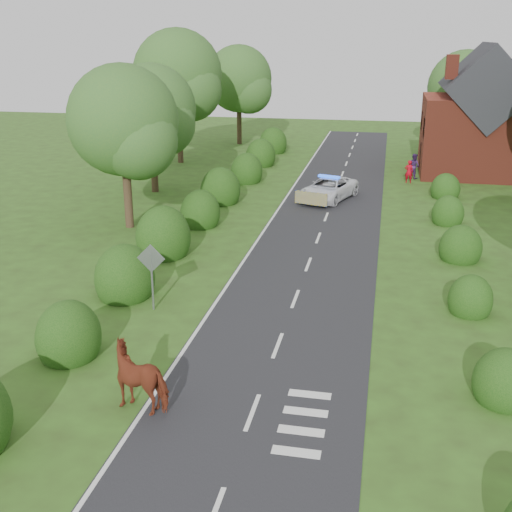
% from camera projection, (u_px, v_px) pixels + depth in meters
% --- Properties ---
extents(ground, '(120.00, 120.00, 0.00)m').
position_uv_depth(ground, '(278.00, 346.00, 20.92)').
color(ground, '#31451B').
extents(road, '(6.00, 70.00, 0.02)m').
position_uv_depth(road, '(324.00, 222.00, 34.81)').
color(road, black).
rests_on(road, ground).
extents(road_markings, '(4.96, 70.00, 0.01)m').
position_uv_depth(road_markings, '(289.00, 231.00, 33.19)').
color(road_markings, white).
rests_on(road_markings, road).
extents(hedgerow_left, '(2.75, 50.41, 3.00)m').
position_uv_depth(hedgerow_left, '(191.00, 218.00, 32.74)').
color(hedgerow_left, '#153F0F').
rests_on(hedgerow_left, ground).
extents(hedgerow_right, '(2.10, 45.78, 2.10)m').
position_uv_depth(hedgerow_right, '(458.00, 240.00, 29.87)').
color(hedgerow_right, '#153F0F').
rests_on(hedgerow_right, ground).
extents(tree_left_a, '(5.74, 5.60, 8.38)m').
position_uv_depth(tree_left_a, '(127.00, 125.00, 32.01)').
color(tree_left_a, '#332316').
rests_on(tree_left_a, ground).
extents(tree_left_b, '(5.74, 5.60, 8.07)m').
position_uv_depth(tree_left_b, '(154.00, 113.00, 39.80)').
color(tree_left_b, '#332316').
rests_on(tree_left_b, ground).
extents(tree_left_c, '(6.97, 6.80, 10.22)m').
position_uv_depth(tree_left_c, '(181.00, 78.00, 48.83)').
color(tree_left_c, '#332316').
rests_on(tree_left_c, ground).
extents(tree_left_d, '(6.15, 6.00, 8.89)m').
position_uv_depth(tree_left_d, '(241.00, 82.00, 57.93)').
color(tree_left_d, '#332316').
rests_on(tree_left_d, ground).
extents(tree_right_c, '(6.15, 6.00, 8.58)m').
position_uv_depth(tree_right_c, '(468.00, 90.00, 52.48)').
color(tree_right_c, '#332316').
rests_on(tree_right_c, ground).
extents(road_sign, '(1.06, 0.08, 2.53)m').
position_uv_depth(road_sign, '(151.00, 267.00, 23.18)').
color(road_sign, gray).
rests_on(road_sign, ground).
extents(house, '(8.00, 7.40, 9.17)m').
position_uv_depth(house, '(481.00, 122.00, 45.67)').
color(house, maroon).
rests_on(house, ground).
extents(cow, '(2.28, 1.45, 1.51)m').
position_uv_depth(cow, '(143.00, 380.00, 17.37)').
color(cow, brown).
rests_on(cow, ground).
extents(police_van, '(3.73, 5.41, 1.52)m').
position_uv_depth(police_van, '(329.00, 189.00, 39.30)').
color(police_van, white).
rests_on(police_van, ground).
extents(pedestrian_red, '(0.59, 0.41, 1.56)m').
position_uv_depth(pedestrian_red, '(409.00, 172.00, 43.80)').
color(pedestrian_red, '#AF0716').
rests_on(pedestrian_red, ground).
extents(pedestrian_purple, '(1.08, 1.07, 1.75)m').
position_uv_depth(pedestrian_purple, '(414.00, 166.00, 45.24)').
color(pedestrian_purple, '#43255F').
rests_on(pedestrian_purple, ground).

